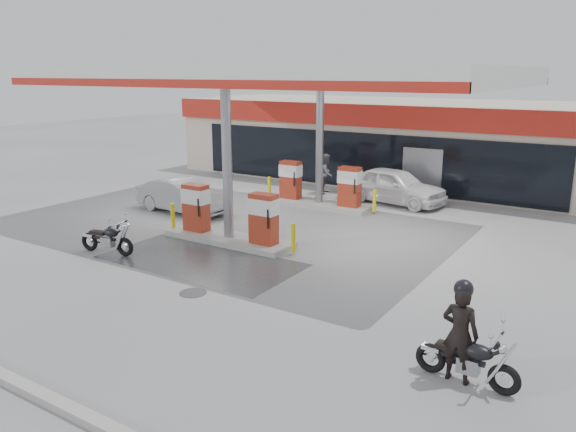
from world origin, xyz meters
name	(u,v)px	position (x,y,z in m)	size (l,w,h in m)	color
ground	(188,258)	(0.00, 0.00, 0.00)	(90.00, 90.00, 0.00)	gray
wet_patch	(200,261)	(0.50, 0.00, 0.00)	(6.00, 3.00, 0.00)	#4C4C4F
drain_cover	(193,293)	(2.00, -2.00, 0.00)	(0.70, 0.70, 0.01)	#38383A
store_building	(394,139)	(0.01, 15.94, 2.01)	(22.00, 8.22, 4.00)	beige
canopy	(279,77)	(0.00, 5.00, 5.27)	(16.00, 10.02, 5.51)	silver
pump_island_near	(229,221)	(0.00, 2.00, 0.71)	(5.14, 1.30, 1.78)	#9E9E99
pump_island_far	(319,189)	(0.00, 8.00, 0.71)	(5.14, 1.30, 1.78)	#9E9E99
main_motorcycle	(468,362)	(9.04, -2.55, 0.43)	(1.91, 0.73, 0.98)	black
biker_main	(460,334)	(8.85, -2.55, 0.91)	(0.67, 0.44, 1.83)	black
parked_motorcycle	(108,240)	(-2.36, -0.99, 0.45)	(1.95, 0.75, 1.01)	black
sedan_white	(394,186)	(2.42, 10.20, 0.76)	(1.79, 4.46, 1.52)	white
attendant	(326,173)	(-1.04, 10.48, 0.91)	(0.89, 0.69, 1.82)	#5E5E63
hatchback_silver	(183,196)	(-4.06, 4.20, 0.67)	(1.42, 4.07, 1.34)	gray
parked_car_left	(259,160)	(-7.31, 13.98, 0.58)	(1.63, 4.01, 1.16)	#501211
parked_car_right	(468,182)	(4.50, 14.00, 0.53)	(1.75, 3.79, 1.05)	#551213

